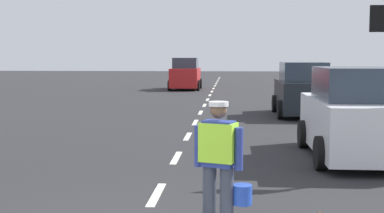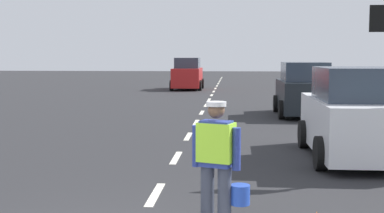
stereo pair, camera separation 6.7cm
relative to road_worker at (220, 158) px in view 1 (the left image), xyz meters
name	(u,v)px [view 1 (the left image)]	position (x,y,z in m)	size (l,w,h in m)	color
ground_plane	(208,99)	(-1.07, 19.79, -0.93)	(96.00, 96.00, 0.00)	#28282B
lane_center_line	(211,93)	(-1.07, 23.99, -0.93)	(0.14, 46.40, 0.01)	silver
road_worker	(220,158)	(0.00, 0.00, 0.00)	(0.77, 0.42, 1.67)	#383D4C
car_parked_far	(303,91)	(2.83, 12.85, 0.00)	(2.06, 3.81, 2.02)	black
car_parked_curbside	(355,116)	(2.86, 4.77, 0.00)	(2.10, 3.99, 2.01)	silver
car_oncoming_third	(185,75)	(-2.91, 27.46, 0.05)	(2.06, 3.84, 2.12)	red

